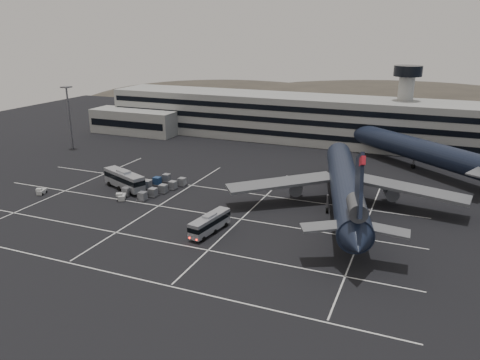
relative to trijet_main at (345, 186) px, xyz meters
The scene contains 12 objects.
ground 33.29m from the trijet_main, 151.85° to the right, with size 260.00×260.00×0.00m, color black.
lane_markings 32.13m from the trijet_main, 152.19° to the right, with size 90.00×55.62×0.01m.
terminal 64.17m from the trijet_main, 119.86° to the left, with size 125.00×26.00×24.00m.
hills 155.84m from the trijet_main, 94.07° to the left, with size 352.00×180.00×44.00m.
lightpole_left 86.47m from the trijet_main, 166.94° to the left, with size 2.40×2.40×18.28m.
trijet_main is the anchor object (origin of this frame).
trijet_far 37.43m from the trijet_main, 71.87° to the left, with size 46.79×42.49×18.08m.
bus_near 27.76m from the trijet_main, 135.68° to the right, with size 3.75×10.13×3.49m.
bus_far 47.79m from the trijet_main, behind, with size 12.62×7.59×4.42m.
tug_a 64.02m from the trijet_main, 166.21° to the right, with size 1.93×2.52×1.44m.
tug_b 45.55m from the trijet_main, 165.27° to the right, with size 2.52×2.88×1.60m.
uld_cluster 41.10m from the trijet_main, behind, with size 10.09×15.35×1.84m.
Camera 1 is at (42.85, -71.07, 34.12)m, focal length 35.00 mm.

